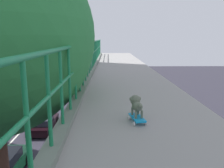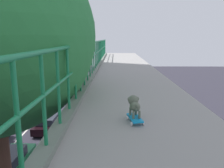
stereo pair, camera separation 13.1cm
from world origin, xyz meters
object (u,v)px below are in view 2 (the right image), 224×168
Objects in this scene: car_black_seventh at (48,122)px; small_dog at (134,104)px; toy_skateboard at (135,118)px; car_green_fifth at (9,164)px; city_bus at (50,79)px.

car_black_seventh is 10.91× the size of small_dog.
car_green_fifth is at bearing 127.90° from toy_skateboard.
car_black_seventh is 16.48m from toy_skateboard.
car_green_fifth is 11.48m from toy_skateboard.
car_green_fifth reaches higher than car_black_seventh.
city_bus is at bearing 105.06° from car_black_seventh.
car_green_fifth is 9.10× the size of toy_skateboard.
car_green_fifth is at bearing 128.09° from small_dog.
small_dog is at bearing -67.65° from car_black_seventh.
car_green_fifth is 6.40m from car_black_seventh.
car_black_seventh is 0.39× the size of city_bus.
car_black_seventh is 13.74m from city_bus.
city_bus reaches higher than car_green_fifth.
toy_skateboard is (6.15, -7.90, 5.62)m from car_green_fifth.
car_green_fifth is 11.54m from small_dog.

